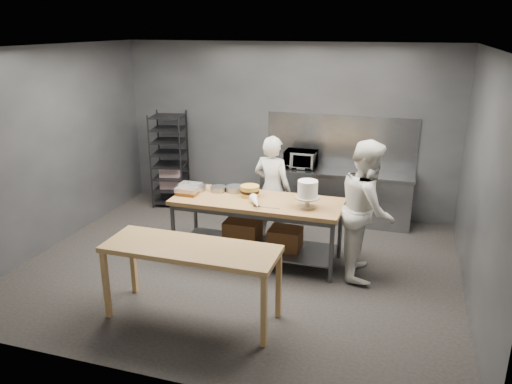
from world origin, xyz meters
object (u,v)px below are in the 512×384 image
chef_right (367,209)px  chef_behind (272,189)px  frosted_cake_stand (308,191)px  near_counter (191,254)px  speed_rack (170,160)px  work_table (258,222)px  microwave (301,159)px  layer_cake (250,191)px

chef_right → chef_behind: bearing=57.5°
chef_right → frosted_cake_stand: size_ratio=4.93×
near_counter → chef_behind: bearing=83.6°
speed_rack → work_table: bearing=-38.1°
near_counter → speed_rack: 4.04m
near_counter → microwave: (0.47, 3.57, 0.24)m
chef_behind → microwave: chef_behind is taller
microwave → frosted_cake_stand: bearing=-75.1°
work_table → chef_behind: size_ratio=1.42×
speed_rack → chef_behind: (2.29, -1.07, -0.01)m
microwave → chef_behind: bearing=-99.6°
near_counter → frosted_cake_stand: bearing=57.4°
work_table → microwave: microwave is taller
work_table → speed_rack: size_ratio=1.37×
work_table → chef_behind: (-0.00, 0.73, 0.27)m
microwave → layer_cake: (-0.35, -1.78, -0.05)m
work_table → chef_behind: bearing=90.2°
work_table → frosted_cake_stand: 0.94m
speed_rack → microwave: (2.49, 0.08, 0.19)m
work_table → layer_cake: 0.47m
work_table → chef_right: (1.51, 0.00, 0.37)m
chef_behind → frosted_cake_stand: chef_behind is taller
chef_behind → microwave: size_ratio=3.11×
layer_cake → chef_right: bearing=-3.1°
frosted_cake_stand → near_counter: bearing=-122.6°
speed_rack → chef_behind: 2.53m
speed_rack → microwave: 2.50m
microwave → layer_cake: microwave is taller
chef_behind → chef_right: chef_right is taller
microwave → layer_cake: size_ratio=2.00×
near_counter → work_table: bearing=80.7°
speed_rack → chef_behind: size_ratio=1.04×
chef_right → work_table: bearing=83.4°
microwave → frosted_cake_stand: (0.53, -2.00, 0.11)m
speed_rack → chef_behind: speed_rack is taller
near_counter → chef_right: 2.46m
chef_right → microwave: bearing=28.3°
microwave → work_table: bearing=-95.8°
chef_behind → microwave: bearing=-87.8°
chef_right → frosted_cake_stand: 0.82m
near_counter → speed_rack: (-2.02, 3.49, 0.04)m
near_counter → chef_behind: (0.27, 2.42, 0.03)m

